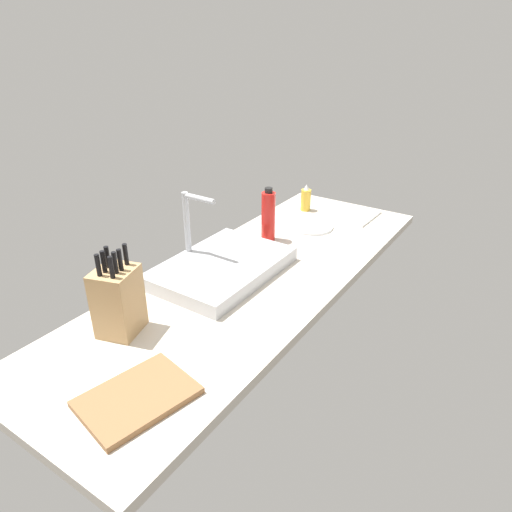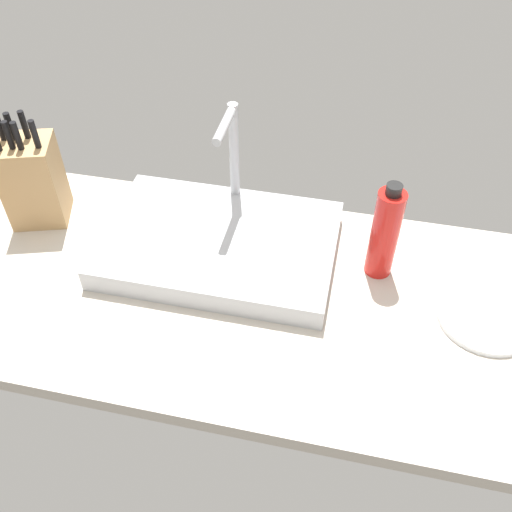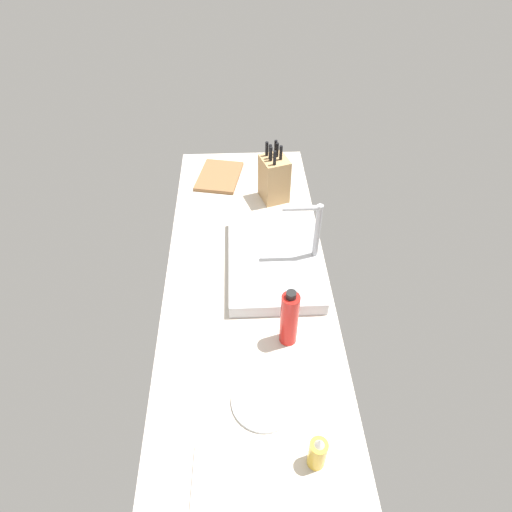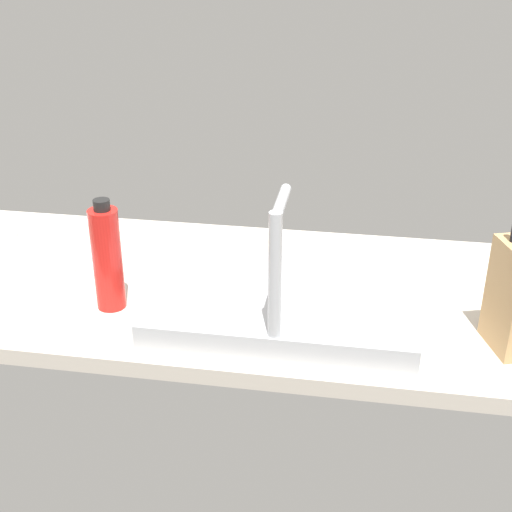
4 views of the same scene
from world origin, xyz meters
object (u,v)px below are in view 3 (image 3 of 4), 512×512
object	(u,v)px
faucet	(313,232)
dinner_plate	(264,401)
water_bottle	(289,319)
dish_towel	(215,490)
knife_block	(274,178)
soap_bottle	(317,453)
sink_basin	(273,261)
cutting_board	(219,176)

from	to	relation	value
faucet	dinner_plate	distance (cm)	65.40
water_bottle	dish_towel	distance (cm)	54.56
knife_block	dinner_plate	xyz separation A→B (cm)	(105.71, -10.60, -10.45)
soap_bottle	dish_towel	bearing A→B (deg)	-77.27
faucet	soap_bottle	distance (cm)	79.25
water_bottle	dinner_plate	distance (cm)	27.07
faucet	soap_bottle	xyz separation A→B (cm)	(77.92, -8.67, -11.53)
sink_basin	dinner_plate	world-z (taller)	sink_basin
faucet	knife_block	xyz separation A→B (cm)	(-46.40, -11.17, -6.45)
soap_bottle	dish_towel	size ratio (longest dim) A/B	0.58
knife_block	cutting_board	size ratio (longest dim) A/B	1.02
dish_towel	water_bottle	bearing A→B (deg)	153.50
sink_basin	dish_towel	world-z (taller)	sink_basin
faucet	water_bottle	bearing A→B (deg)	-18.84
knife_block	water_bottle	size ratio (longest dim) A/B	1.17
sink_basin	dinner_plate	size ratio (longest dim) A/B	2.59
soap_bottle	dinner_plate	size ratio (longest dim) A/B	0.67
cutting_board	dish_towel	bearing A→B (deg)	0.44
cutting_board	dinner_plate	bearing A→B (deg)	7.18
water_bottle	dinner_plate	world-z (taller)	water_bottle
sink_basin	water_bottle	distance (cm)	37.32
sink_basin	water_bottle	size ratio (longest dim) A/B	2.20
knife_block	dish_towel	bearing A→B (deg)	-28.56
faucet	dish_towel	distance (cm)	93.17
faucet	dish_towel	bearing A→B (deg)	-23.30
faucet	dinner_plate	xyz separation A→B (cm)	(59.31, -21.77, -16.90)
sink_basin	dish_towel	xyz separation A→B (cm)	(84.14, -21.58, -2.13)
knife_block	dinner_plate	bearing A→B (deg)	-23.41
knife_block	water_bottle	world-z (taller)	knife_block
soap_bottle	cutting_board	bearing A→B (deg)	-168.62
sink_basin	soap_bottle	distance (cm)	78.21
knife_block	cutting_board	xyz separation A→B (cm)	(-18.39, -26.23, -10.15)
cutting_board	dinner_plate	size ratio (longest dim) A/B	1.35
dinner_plate	sink_basin	bearing A→B (deg)	173.17
cutting_board	water_bottle	distance (cm)	104.63
dinner_plate	soap_bottle	bearing A→B (deg)	35.14
soap_bottle	water_bottle	world-z (taller)	water_bottle
cutting_board	dish_towel	xyz separation A→B (cm)	(148.95, 1.15, -0.30)
knife_block	soap_bottle	xyz separation A→B (cm)	(124.33, 2.50, -5.09)
knife_block	soap_bottle	size ratio (longest dim) A/B	2.04
faucet	soap_bottle	bearing A→B (deg)	-6.35
soap_bottle	faucet	bearing A→B (deg)	173.65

